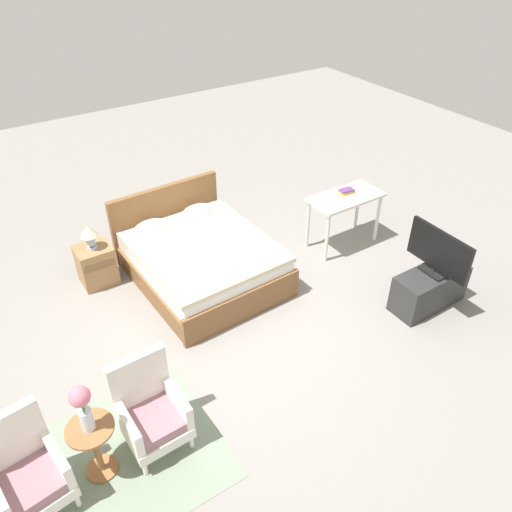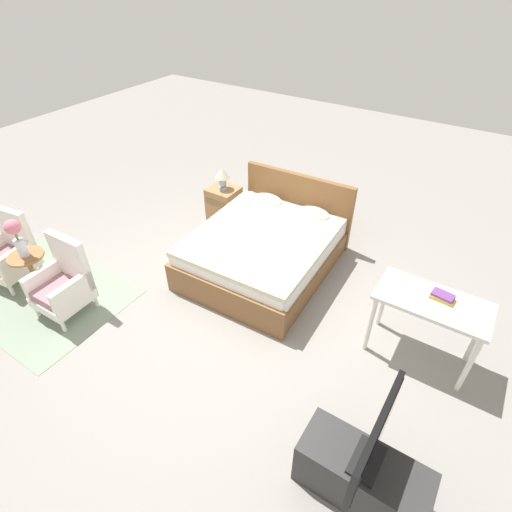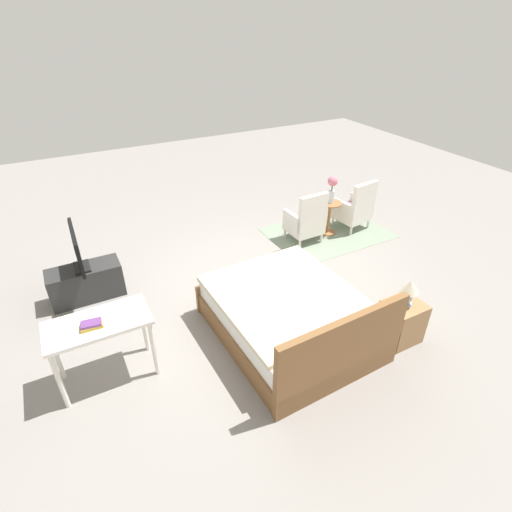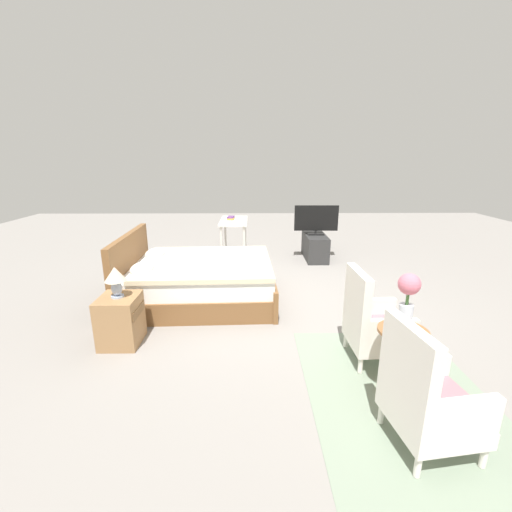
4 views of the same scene
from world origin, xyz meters
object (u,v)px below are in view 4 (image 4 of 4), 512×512
(tv_stand, at_px, (315,246))
(book_stack, at_px, (231,218))
(flower_vase, at_px, (408,296))
(nightstand, at_px, (121,320))
(side_table, at_px, (400,355))
(table_lamp, at_px, (115,278))
(armchair_by_window_right, at_px, (372,324))
(bed, at_px, (198,280))
(armchair_by_window_left, at_px, (426,398))
(vanity_desk, at_px, (234,226))
(tv_flatscreen, at_px, (316,219))

(tv_stand, bearing_deg, book_stack, 87.70)
(flower_vase, relative_size, nightstand, 0.89)
(side_table, relative_size, table_lamp, 1.83)
(table_lamp, height_order, tv_stand, table_lamp)
(armchair_by_window_right, height_order, flower_vase, flower_vase)
(flower_vase, bearing_deg, nightstand, 71.55)
(side_table, height_order, table_lamp, table_lamp)
(bed, xyz_separation_m, armchair_by_window_left, (-2.58, -1.92, 0.08))
(bed, distance_m, nightstand, 1.34)
(armchair_by_window_left, bearing_deg, vanity_desk, 18.03)
(flower_vase, relative_size, table_lamp, 1.45)
(flower_vase, xyz_separation_m, nightstand, (0.88, 2.63, -0.63))
(bed, bearing_deg, table_lamp, 150.74)
(tv_flatscreen, bearing_deg, tv_stand, 179.07)
(bed, relative_size, book_stack, 9.35)
(armchair_by_window_left, relative_size, book_stack, 4.20)
(armchair_by_window_right, bearing_deg, book_stack, 23.34)
(armchair_by_window_left, bearing_deg, table_lamp, 61.25)
(nightstand, height_order, table_lamp, table_lamp)
(vanity_desk, bearing_deg, bed, 169.06)
(bed, bearing_deg, armchair_by_window_left, -143.28)
(side_table, bearing_deg, flower_vase, 90.00)
(flower_vase, height_order, nightstand, flower_vase)
(flower_vase, bearing_deg, tv_stand, -0.55)
(side_table, xyz_separation_m, vanity_desk, (4.13, 1.57, 0.28))
(nightstand, relative_size, tv_stand, 0.56)
(side_table, distance_m, nightstand, 2.77)
(book_stack, bearing_deg, side_table, -158.75)
(nightstand, xyz_separation_m, vanity_desk, (3.26, -1.06, 0.39))
(armchair_by_window_left, height_order, tv_flatscreen, tv_flatscreen)
(armchair_by_window_left, xyz_separation_m, table_lamp, (1.41, 2.58, 0.37))
(flower_vase, bearing_deg, armchair_by_window_left, 174.79)
(flower_vase, bearing_deg, book_stack, 21.25)
(nightstand, bearing_deg, flower_vase, -108.45)
(armchair_by_window_right, relative_size, table_lamp, 2.79)
(flower_vase, height_order, vanity_desk, flower_vase)
(tv_stand, bearing_deg, vanity_desk, 89.62)
(side_table, bearing_deg, table_lamp, 71.55)
(bed, height_order, armchair_by_window_right, bed)
(side_table, bearing_deg, armchair_by_window_left, 174.79)
(bed, distance_m, tv_stand, 2.89)
(vanity_desk, bearing_deg, book_stack, 46.58)
(table_lamp, bearing_deg, side_table, -108.45)
(armchair_by_window_right, height_order, table_lamp, armchair_by_window_right)
(flower_vase, relative_size, tv_flatscreen, 0.56)
(armchair_by_window_right, distance_m, tv_stand, 3.60)
(armchair_by_window_right, relative_size, vanity_desk, 0.88)
(tv_stand, bearing_deg, tv_flatscreen, -0.93)
(armchair_by_window_left, relative_size, side_table, 1.52)
(bed, bearing_deg, tv_flatscreen, -44.04)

